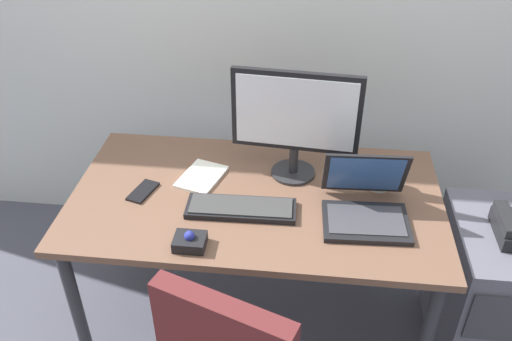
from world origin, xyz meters
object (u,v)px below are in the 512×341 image
keyboard (241,208)px  monitor_main (296,118)px  cell_phone (143,191)px  file_cabinet (494,293)px  paper_notepad (202,177)px  laptop (366,204)px  coffee_mug (381,174)px  trackball_mouse (190,241)px

keyboard → monitor_main: bearing=55.6°
monitor_main → keyboard: 0.40m
cell_phone → keyboard: bearing=6.6°
file_cabinet → paper_notepad: (-1.21, 0.14, 0.39)m
laptop → coffee_mug: laptop is taller
monitor_main → coffee_mug: 0.40m
keyboard → paper_notepad: 0.27m
keyboard → paper_notepad: keyboard is taller
file_cabinet → coffee_mug: size_ratio=5.49×
laptop → coffee_mug: 0.20m
file_cabinet → coffee_mug: bearing=162.5°
file_cabinet → laptop: (-0.57, -0.03, 0.43)m
monitor_main → keyboard: size_ratio=1.21×
coffee_mug → cell_phone: bearing=-171.2°
laptop → trackball_mouse: laptop is taller
laptop → coffee_mug: (0.07, 0.19, 0.01)m
laptop → trackball_mouse: 0.65m
coffee_mug → cell_phone: 0.94m
file_cabinet → trackball_mouse: trackball_mouse is taller
trackball_mouse → paper_notepad: size_ratio=0.53×
file_cabinet → coffee_mug: (-0.50, 0.16, 0.44)m
monitor_main → paper_notepad: bearing=-169.1°
monitor_main → cell_phone: bearing=-161.6°
file_cabinet → laptop: bearing=-177.1°
laptop → file_cabinet: bearing=2.9°
paper_notepad → cell_phone: (-0.21, -0.12, -0.00)m
file_cabinet → paper_notepad: bearing=173.6°
monitor_main → trackball_mouse: bearing=-124.8°
file_cabinet → paper_notepad: paper_notepad is taller
coffee_mug → keyboard: bearing=-157.8°
monitor_main → cell_phone: (-0.58, -0.19, -0.26)m
file_cabinet → keyboard: 1.10m
laptop → coffee_mug: size_ratio=2.73×
laptop → trackball_mouse: size_ratio=2.94×
coffee_mug → cell_phone: size_ratio=0.84×
coffee_mug → cell_phone: coffee_mug is taller
keyboard → paper_notepad: (-0.19, 0.19, -0.01)m
monitor_main → cell_phone: monitor_main is taller
file_cabinet → monitor_main: 1.08m
file_cabinet → paper_notepad: size_ratio=3.13×
monitor_main → cell_phone: size_ratio=3.52×
trackball_mouse → keyboard: bearing=54.7°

